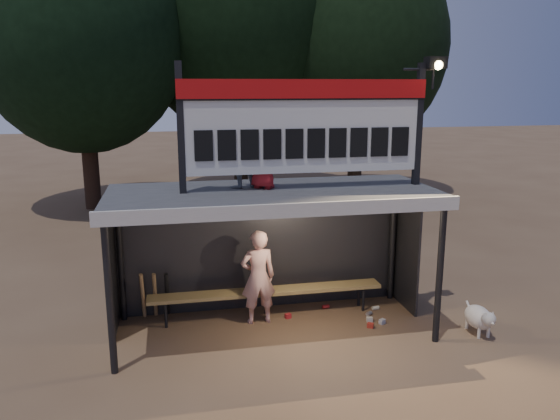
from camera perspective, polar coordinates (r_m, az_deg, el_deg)
name	(u,v)px	position (r m, az deg, el deg)	size (l,w,h in m)	color
ground	(273,330)	(9.08, -0.75, -12.38)	(80.00, 80.00, 0.00)	brown
player	(258,277)	(9.06, -2.31, -7.01)	(0.58, 0.38, 1.59)	white
child_a	(239,154)	(8.47, -4.31, 5.86)	(0.51, 0.40, 1.06)	slate
child_b	(263,156)	(8.40, -1.75, 5.70)	(0.50, 0.32, 1.02)	#A6191D
dugout_shelter	(270,216)	(8.69, -1.09, -0.63)	(5.10, 2.08, 2.32)	#393A3C
scoreboard_assembly	(309,123)	(8.34, 3.01, 9.06)	(4.10, 0.27, 1.99)	black
bench	(267,292)	(9.41, -1.39, -8.59)	(4.00, 0.35, 0.48)	#997E48
tree_left	(80,30)	(18.31, -20.16, 17.28)	(6.46, 6.46, 9.27)	#311F15
tree_mid	(238,17)	(19.86, -4.37, 19.49)	(7.22, 7.22, 10.36)	black
tree_right	(358,46)	(19.73, 8.19, 16.60)	(6.08, 6.08, 8.72)	#302115
dog	(480,318)	(9.38, 20.13, -10.52)	(0.36, 0.81, 0.49)	beige
bats	(155,295)	(9.54, -12.93, -8.63)	(0.48, 0.32, 0.84)	#9D7549
litter	(354,316)	(9.57, 7.74, -10.89)	(1.72, 1.01, 0.08)	#A5281C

